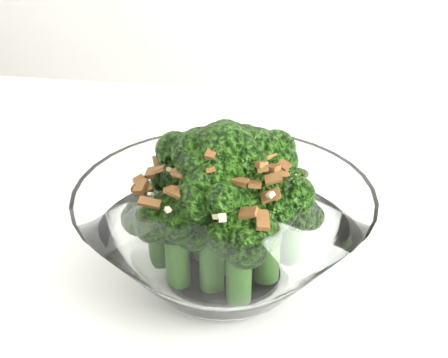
% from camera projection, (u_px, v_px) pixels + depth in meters
% --- Properties ---
extents(table, '(1.34, 1.03, 0.75)m').
position_uv_depth(table, '(9.00, 288.00, 0.61)').
color(table, white).
rests_on(table, ground).
extents(broccoli_dish, '(0.23, 0.23, 0.14)m').
position_uv_depth(broccoli_dish, '(224.00, 225.00, 0.48)').
color(broccoli_dish, white).
rests_on(broccoli_dish, table).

